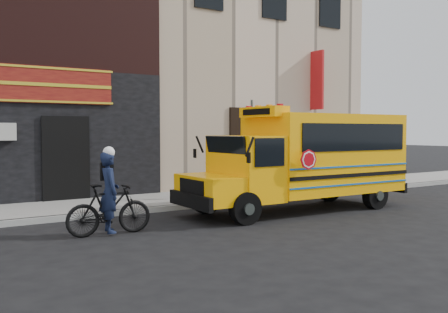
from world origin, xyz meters
TOP-DOWN VIEW (x-y plane):
  - ground at (0.00, 0.00)m, footprint 120.00×120.00m
  - curb at (0.00, 2.60)m, footprint 40.00×0.20m
  - sidewalk at (0.00, 4.10)m, footprint 40.00×3.00m
  - building at (-0.04, 10.45)m, footprint 20.00×10.70m
  - school_bus at (2.36, 0.60)m, footprint 6.92×2.43m
  - sign_pole at (2.01, 2.82)m, footprint 0.12×0.28m
  - bicycle at (-3.66, 0.31)m, footprint 1.90×0.63m
  - cyclist at (-3.64, 0.37)m, footprint 0.49×0.69m

SIDE VIEW (x-z plane):
  - ground at x=0.00m, z-range 0.00..0.00m
  - curb at x=0.00m, z-range 0.00..0.15m
  - sidewalk at x=0.00m, z-range 0.00..0.15m
  - bicycle at x=-3.66m, z-range 0.00..1.13m
  - cyclist at x=-3.64m, z-range 0.00..1.78m
  - school_bus at x=2.36m, z-range 0.05..2.97m
  - sign_pole at x=2.01m, z-range 0.16..3.42m
  - building at x=-0.04m, z-range 0.13..12.13m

